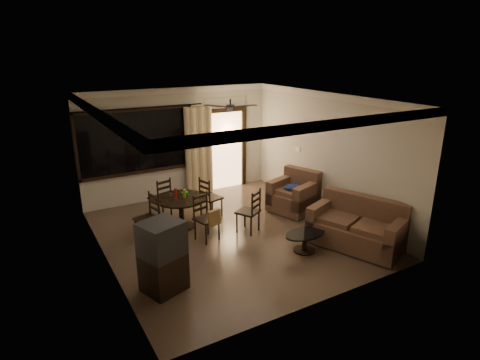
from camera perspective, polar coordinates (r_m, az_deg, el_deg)
ground at (r=8.48m, az=-1.25°, el=-7.69°), size 5.50×5.50×0.00m
room_shell at (r=9.65m, az=-3.29°, el=7.00°), size 5.50×6.70×5.50m
dining_table at (r=8.68m, az=-8.39°, el=-3.39°), size 1.08×1.08×0.90m
dining_chair_west at (r=8.35m, az=-12.95°, el=-6.45°), size 0.51×0.51×0.95m
dining_chair_east at (r=9.25m, az=-4.16°, el=-3.54°), size 0.51×0.51×0.95m
dining_chair_south at (r=8.14m, az=-4.69°, el=-6.51°), size 0.51×0.55×0.95m
dining_chair_north at (r=9.38m, az=-11.20°, el=-3.55°), size 0.51×0.51×0.95m
tv_cabinet at (r=6.52m, az=-10.93°, el=-10.64°), size 0.76×0.72×1.17m
sofa at (r=8.20m, az=16.38°, el=-6.53°), size 1.50×1.96×0.93m
armchair at (r=9.62m, az=7.78°, el=-2.09°), size 1.20×1.20×0.95m
coffee_table at (r=7.80m, az=9.22°, el=-8.30°), size 0.85×0.51×0.37m
side_chair at (r=8.48m, az=1.22°, el=-5.59°), size 0.57×0.57×0.95m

